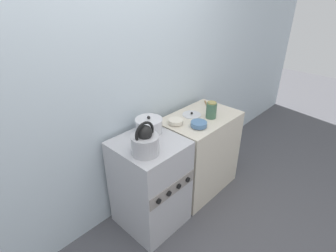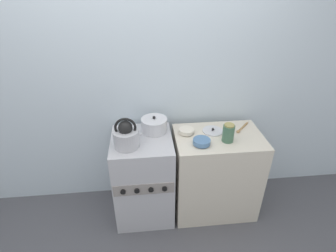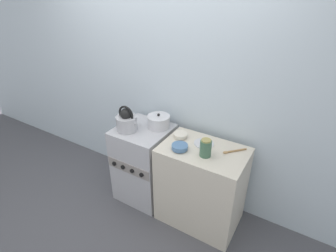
% 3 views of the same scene
% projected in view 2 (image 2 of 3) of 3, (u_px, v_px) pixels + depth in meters
% --- Properties ---
extents(ground_plane, '(12.00, 12.00, 0.00)m').
position_uv_depth(ground_plane, '(147.00, 231.00, 2.44)').
color(ground_plane, '#4C4C51').
extents(wall_back, '(7.00, 0.06, 2.50)m').
position_uv_depth(wall_back, '(139.00, 81.00, 2.34)').
color(wall_back, silver).
rests_on(wall_back, ground_plane).
extents(stove, '(0.53, 0.56, 0.85)m').
position_uv_depth(stove, '(144.00, 177.00, 2.46)').
color(stove, '#B2B2B7').
rests_on(stove, ground_plane).
extents(counter, '(0.78, 0.52, 0.84)m').
position_uv_depth(counter, '(215.00, 173.00, 2.51)').
color(counter, beige).
rests_on(counter, ground_plane).
extents(kettle, '(0.25, 0.21, 0.26)m').
position_uv_depth(kettle, '(126.00, 136.00, 2.10)').
color(kettle, '#B2B2B7').
rests_on(kettle, stove).
extents(cooking_pot, '(0.23, 0.23, 0.15)m').
position_uv_depth(cooking_pot, '(154.00, 125.00, 2.32)').
color(cooking_pot, silver).
rests_on(cooking_pot, stove).
extents(enamel_bowl, '(0.15, 0.15, 0.05)m').
position_uv_depth(enamel_bowl, '(202.00, 142.00, 2.17)').
color(enamel_bowl, '#4C729E').
rests_on(enamel_bowl, counter).
extents(small_ceramic_bowl, '(0.13, 0.13, 0.04)m').
position_uv_depth(small_ceramic_bowl, '(186.00, 131.00, 2.33)').
color(small_ceramic_bowl, beige).
rests_on(small_ceramic_bowl, counter).
extents(storage_jar, '(0.10, 0.10, 0.16)m').
position_uv_depth(storage_jar, '(228.00, 133.00, 2.19)').
color(storage_jar, '#3F664C').
rests_on(storage_jar, counter).
extents(loose_pot_lid, '(0.18, 0.18, 0.03)m').
position_uv_depth(loose_pot_lid, '(213.00, 131.00, 2.37)').
color(loose_pot_lid, silver).
rests_on(loose_pot_lid, counter).
extents(wooden_spoon, '(0.17, 0.18, 0.02)m').
position_uv_depth(wooden_spoon, '(242.00, 128.00, 2.40)').
color(wooden_spoon, '#A37A4C').
rests_on(wooden_spoon, counter).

